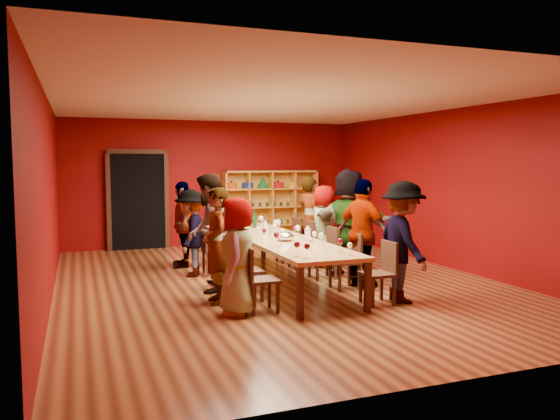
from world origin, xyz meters
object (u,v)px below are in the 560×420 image
Objects in this scene: person_left_3 at (191,233)px; spittoon_bowl at (285,237)px; shelving_unit at (270,203)px; chair_person_right_1 at (349,258)px; person_right_3 at (324,226)px; person_right_4 at (310,219)px; chair_person_left_3 at (210,247)px; person_left_4 at (183,224)px; chair_person_right_3 at (305,242)px; chair_person_right_0 at (382,269)px; chair_person_left_2 at (228,258)px; chair_person_left_4 at (200,240)px; wine_bottle at (254,221)px; person_right_2 at (349,223)px; chair_person_left_1 at (242,267)px; person_left_1 at (216,246)px; chair_person_left_0 at (256,276)px; person_right_0 at (403,242)px; person_left_0 at (238,256)px; chair_person_right_2 at (327,250)px; person_left_2 at (209,233)px; person_right_1 at (363,233)px; tasting_table at (277,241)px.

person_left_3 is 5.32× the size of spittoon_bowl.
chair_person_right_1 is at bearing -95.38° from shelving_unit.
person_right_3 is 0.91× the size of person_right_4.
person_left_4 reaches higher than chair_person_left_3.
chair_person_right_0 is at bearing -90.00° from chair_person_right_3.
chair_person_left_3 is at bearing 134.94° from chair_person_right_1.
chair_person_left_4 is at bearing 90.00° from chair_person_left_2.
wine_bottle is (-1.24, -0.15, 0.02)m from person_right_4.
person_left_4 is 0.87× the size of person_right_2.
chair_person_left_1 is 1.97m from chair_person_left_3.
chair_person_left_3 is at bearing 111.01° from person_left_3.
person_left_4 is at bearing -179.65° from person_left_1.
wine_bottle is at bearing 72.54° from chair_person_left_0.
chair_person_left_2 is 1.00× the size of chair_person_right_3.
person_right_3 reaches higher than person_left_3.
person_right_0 is (2.15, -3.74, 0.37)m from chair_person_left_4.
person_right_4 reaches higher than chair_person_left_4.
spittoon_bowl is at bearing -9.42° from chair_person_left_2.
person_left_0 reaches higher than chair_person_right_2.
chair_person_right_1 is at bearing 44.65° from person_left_4.
chair_person_left_4 is (0.00, 3.54, 0.00)m from chair_person_left_0.
wine_bottle is at bearing 179.14° from person_left_0.
person_left_0 is at bearing 21.97° from person_left_2.
chair_person_right_0 is at bearing 95.98° from person_right_0.
chair_person_left_1 is 2.66m from chair_person_right_3.
person_right_1 is 1.81m from person_right_3.
person_left_1 reaches higher than chair_person_left_4.
person_left_0 is at bearing -93.99° from chair_person_left_4.
person_right_2 is (2.59, -0.99, 0.18)m from person_left_3.
tasting_table is at bearing 39.89° from person_right_0.
person_right_3 is (2.58, 1.94, -0.04)m from person_left_1.
person_left_3 is at bearing 179.45° from chair_person_right_3.
person_right_2 is at bearing 5.73° from chair_person_left_2.
person_left_2 is (-0.30, 1.41, 0.42)m from chair_person_left_0.
chair_person_right_1 is (0.91, -0.84, -0.20)m from tasting_table.
person_right_4 is (2.56, 0.66, 0.09)m from person_left_3.
person_left_0 is 2.10m from chair_person_right_0.
person_right_1 is 5.06× the size of wine_bottle.
chair_person_left_3 is 3.57m from person_right_0.
wine_bottle is (0.08, 1.87, 0.06)m from spittoon_bowl.
person_right_3 is at bearing 68.04° from chair_person_right_2.
chair_person_left_2 is 2.43m from chair_person_right_0.
chair_person_left_2 is 0.51× the size of person_right_0.
person_right_0 is (1.24, -1.84, 0.17)m from tasting_table.
person_left_3 is 0.81× the size of person_right_2.
person_left_3 is at bearing -159.05° from wine_bottle.
chair_person_left_3 is 0.54× the size of person_left_4.
tasting_table is 5.06× the size of chair_person_left_2.
chair_person_right_3 is 1.66m from spittoon_bowl.
person_left_0 is 0.82× the size of person_right_2.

